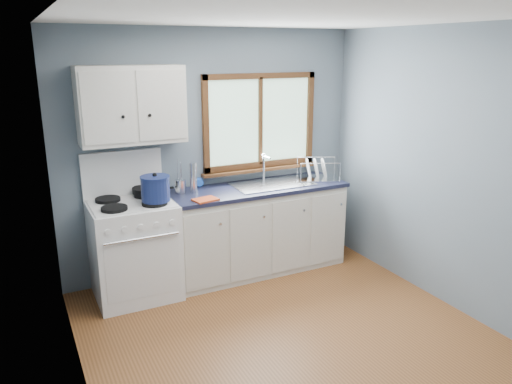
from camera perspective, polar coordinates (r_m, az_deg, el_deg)
name	(u,v)px	position (r m, az deg, el deg)	size (l,w,h in m)	color
floor	(301,348)	(4.18, 5.13, -17.34)	(3.20, 3.60, 0.02)	brown
ceiling	(310,14)	(3.51, 6.20, 19.61)	(3.20, 3.60, 0.02)	white
wall_back	(213,153)	(5.22, -4.97, 4.50)	(3.20, 0.02, 2.50)	slate
wall_left	(72,231)	(3.14, -20.24, -4.24)	(0.02, 3.60, 2.50)	slate
wall_right	(463,173)	(4.68, 22.59, 1.99)	(0.02, 3.60, 2.50)	slate
gas_range	(134,247)	(4.86, -13.76, -6.10)	(0.76, 0.69, 1.36)	white
base_cabinets	(257,233)	(5.31, 0.10, -4.67)	(1.85, 0.60, 0.88)	silver
countertop	(257,188)	(5.16, 0.11, 0.42)	(1.89, 0.64, 0.04)	black
sink	(272,190)	(5.25, 1.86, 0.23)	(0.84, 0.46, 0.44)	silver
window	(260,128)	(5.37, 0.49, 7.31)	(1.36, 0.10, 1.03)	#9EC6A8
upper_cabinets	(131,105)	(4.72, -14.05, 9.63)	(0.95, 0.35, 0.70)	silver
skillet	(147,190)	(4.90, -12.40, 0.23)	(0.41, 0.29, 0.05)	black
stockpot	(155,188)	(4.59, -11.42, 0.42)	(0.30, 0.30, 0.26)	#141F4F
utensil_crock	(180,186)	(4.95, -8.64, 0.65)	(0.11, 0.11, 0.34)	silver
thermos	(193,178)	(4.94, -7.19, 1.64)	(0.07, 0.07, 0.30)	silver
soap_bottle	(199,176)	(5.13, -6.50, 1.78)	(0.09, 0.09, 0.23)	blue
dish_towel	(205,200)	(4.70, -5.80, -0.88)	(0.22, 0.16, 0.02)	#C1431D
dish_rack	(317,174)	(5.48, 7.00, 2.10)	(0.54, 0.49, 0.23)	silver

